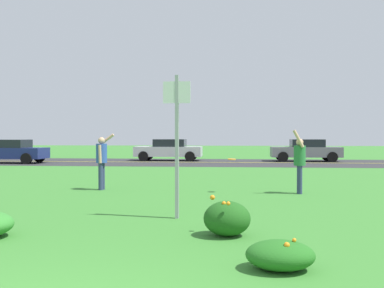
{
  "coord_description": "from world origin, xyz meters",
  "views": [
    {
      "loc": [
        1.76,
        -3.32,
        1.7
      ],
      "look_at": [
        0.64,
        8.43,
        1.48
      ],
      "focal_mm": 42.05,
      "sensor_mm": 36.0,
      "label": 1
    }
  ],
  "objects": [
    {
      "name": "daylily_clump_near_camera",
      "position": [
        2.33,
        2.41,
        0.19
      ],
      "size": [
        0.88,
        0.73,
        0.4
      ],
      "color": "#23661E",
      "rests_on": "ground"
    },
    {
      "name": "car_gray_center_left",
      "position": [
        6.42,
        26.85,
        0.74
      ],
      "size": [
        4.5,
        2.0,
        1.45
      ],
      "color": "slate",
      "rests_on": "ground"
    },
    {
      "name": "highway_strip",
      "position": [
        0.0,
        24.99,
        0.0
      ],
      "size": [
        120.0,
        8.27,
        0.01
      ],
      "primitive_type": "cube",
      "color": "#2D2D30",
      "rests_on": "ground"
    },
    {
      "name": "car_navy_rightmost",
      "position": [
        -12.09,
        23.13,
        0.74
      ],
      "size": [
        4.5,
        2.0,
        1.45
      ],
      "color": "navy",
      "rests_on": "ground"
    },
    {
      "name": "highway_center_stripe",
      "position": [
        0.0,
        24.99,
        0.01
      ],
      "size": [
        120.0,
        0.16,
        0.0
      ],
      "primitive_type": "cube",
      "color": "yellow",
      "rests_on": "ground"
    },
    {
      "name": "sign_post_near_path",
      "position": [
        0.58,
        5.78,
        1.76
      ],
      "size": [
        0.56,
        0.1,
        2.93
      ],
      "color": "#93969B",
      "rests_on": "ground"
    },
    {
      "name": "person_thrower_blue_shirt",
      "position": [
        -2.39,
        10.38,
        0.99
      ],
      "size": [
        0.53,
        0.5,
        1.76
      ],
      "color": "#2D4C9E",
      "rests_on": "ground"
    },
    {
      "name": "car_silver_center_right",
      "position": [
        -2.71,
        26.85,
        0.74
      ],
      "size": [
        4.5,
        2.0,
        1.45
      ],
      "color": "#B7BABF",
      "rests_on": "ground"
    },
    {
      "name": "ground_plane",
      "position": [
        0.0,
        12.5,
        0.0
      ],
      "size": [
        120.0,
        120.0,
        0.0
      ],
      "primitive_type": "plane",
      "color": "#387A2D"
    },
    {
      "name": "frisbee_orange",
      "position": [
        1.67,
        10.06,
        0.99
      ],
      "size": [
        0.24,
        0.24,
        0.05
      ],
      "color": "orange"
    },
    {
      "name": "daylily_clump_mid_right",
      "position": [
        1.63,
        4.26,
        0.3
      ],
      "size": [
        0.8,
        0.76,
        0.66
      ],
      "color": "#1E5619",
      "rests_on": "ground"
    },
    {
      "name": "person_catcher_green_shirt",
      "position": [
        3.64,
        10.02,
        0.97
      ],
      "size": [
        0.4,
        0.49,
        1.87
      ],
      "color": "#287038",
      "rests_on": "ground"
    }
  ]
}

